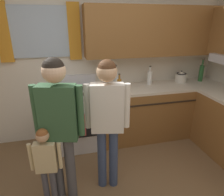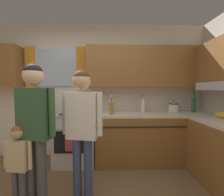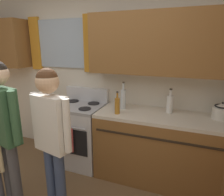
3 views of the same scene
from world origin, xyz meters
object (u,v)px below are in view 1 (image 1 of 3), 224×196
(stove_oven, at_px, (77,118))
(adult_holding_child, at_px, (59,118))
(stovetop_kettle, at_px, (181,77))
(small_child, at_px, (46,160))
(bottle_wine_green, at_px, (201,73))
(bottle_oil_amber, at_px, (119,85))
(bottle_milk_white, at_px, (150,77))
(adult_in_plaid, at_px, (107,113))
(bottle_tall_clear, at_px, (116,79))

(stove_oven, relative_size, adult_holding_child, 0.69)
(stovetop_kettle, distance_m, small_child, 2.57)
(bottle_wine_green, relative_size, stovetop_kettle, 1.44)
(bottle_oil_amber, bearing_deg, small_child, -136.74)
(bottle_milk_white, height_order, stovetop_kettle, bottle_milk_white)
(bottle_oil_amber, xyz_separation_m, adult_in_plaid, (-0.36, -0.83, -0.03))
(bottle_tall_clear, relative_size, small_child, 0.39)
(adult_in_plaid, distance_m, small_child, 0.78)
(adult_holding_child, xyz_separation_m, adult_in_plaid, (0.50, 0.08, -0.04))
(stovetop_kettle, bearing_deg, bottle_oil_amber, -167.53)
(stove_oven, distance_m, bottle_tall_clear, 0.87)
(bottle_milk_white, xyz_separation_m, bottle_wine_green, (0.96, -0.04, 0.03))
(bottle_tall_clear, bearing_deg, small_child, -130.95)
(stovetop_kettle, bearing_deg, bottle_wine_green, -3.08)
(stove_oven, xyz_separation_m, small_child, (-0.39, -1.12, 0.13))
(stovetop_kettle, xyz_separation_m, adult_holding_child, (-2.06, -1.17, 0.01))
(stove_oven, xyz_separation_m, adult_holding_child, (-0.22, -1.06, 0.54))
(adult_holding_child, bearing_deg, adult_in_plaid, 9.23)
(stovetop_kettle, relative_size, small_child, 0.29)
(bottle_oil_amber, bearing_deg, bottle_tall_clear, 88.37)
(bottle_tall_clear, relative_size, bottle_wine_green, 0.93)
(bottle_wine_green, distance_m, small_child, 2.90)
(bottle_tall_clear, xyz_separation_m, bottle_wine_green, (1.56, 0.02, 0.01))
(bottle_wine_green, distance_m, adult_holding_child, 2.69)
(bottle_wine_green, bearing_deg, adult_holding_child, -154.68)
(bottle_oil_amber, height_order, bottle_milk_white, bottle_milk_white)
(stovetop_kettle, bearing_deg, bottle_milk_white, 178.50)
(bottle_oil_amber, distance_m, stovetop_kettle, 1.22)
(bottle_oil_amber, bearing_deg, stove_oven, 166.46)
(bottle_tall_clear, bearing_deg, bottle_oil_amber, -91.63)
(bottle_oil_amber, xyz_separation_m, small_child, (-1.03, -0.97, -0.42))
(stovetop_kettle, distance_m, adult_in_plaid, 1.90)
(stove_oven, relative_size, adult_in_plaid, 0.71)
(stove_oven, distance_m, adult_holding_child, 1.21)
(bottle_oil_amber, xyz_separation_m, bottle_wine_green, (1.57, 0.24, 0.04))
(stove_oven, distance_m, bottle_oil_amber, 0.85)
(bottle_tall_clear, distance_m, small_child, 1.64)
(stove_oven, relative_size, bottle_wine_green, 2.79)
(stove_oven, height_order, small_child, stove_oven)
(bottle_oil_amber, xyz_separation_m, stovetop_kettle, (1.19, 0.26, -0.01))
(stovetop_kettle, distance_m, adult_holding_child, 2.37)
(bottle_wine_green, bearing_deg, stovetop_kettle, 176.92)
(bottle_wine_green, relative_size, small_child, 0.42)
(stovetop_kettle, bearing_deg, adult_in_plaid, -144.98)
(bottle_wine_green, height_order, small_child, bottle_wine_green)
(bottle_milk_white, xyz_separation_m, adult_holding_child, (-1.47, -1.19, -0.01))
(bottle_oil_amber, bearing_deg, adult_in_plaid, -113.72)
(stove_oven, distance_m, bottle_milk_white, 1.37)
(bottle_tall_clear, bearing_deg, stovetop_kettle, 1.90)
(bottle_milk_white, relative_size, bottle_wine_green, 0.79)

